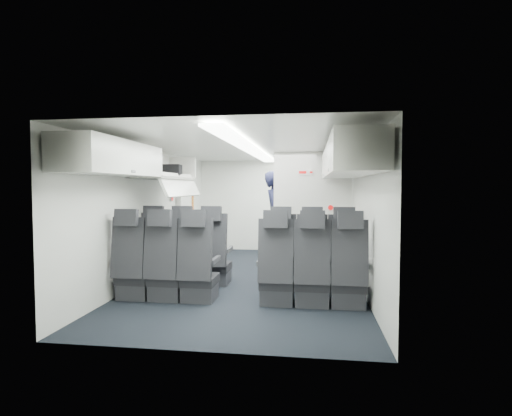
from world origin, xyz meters
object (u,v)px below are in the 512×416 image
(boarding_door, at_px, (186,214))
(carry_on_bag, at_px, (170,171))
(seat_row_mid, at_px, (237,272))
(galley_unit, at_px, (311,212))
(flight_attendant, at_px, (275,217))
(seat_row_front, at_px, (248,260))

(boarding_door, xyz_separation_m, carry_on_bag, (0.25, -1.62, 0.83))
(boarding_door, height_order, carry_on_bag, carry_on_bag)
(seat_row_mid, distance_m, galley_unit, 4.30)
(galley_unit, relative_size, carry_on_bag, 5.29)
(seat_row_mid, height_order, carry_on_bag, carry_on_bag)
(galley_unit, relative_size, flight_attendant, 1.03)
(seat_row_front, bearing_deg, galley_unit, 73.72)
(seat_row_front, distance_m, seat_row_mid, 0.90)
(flight_attendant, bearing_deg, galley_unit, -24.88)
(flight_attendant, bearing_deg, seat_row_front, 179.02)
(seat_row_front, height_order, seat_row_mid, same)
(seat_row_mid, xyz_separation_m, flight_attendant, (0.24, 2.95, 0.52))
(seat_row_mid, bearing_deg, carry_on_bag, 135.41)
(carry_on_bag, bearing_deg, seat_row_mid, -49.41)
(seat_row_mid, distance_m, carry_on_bag, 2.39)
(seat_row_front, relative_size, flight_attendant, 1.81)
(seat_row_front, relative_size, galley_unit, 1.75)
(seat_row_mid, relative_size, galley_unit, 1.75)
(seat_row_mid, bearing_deg, boarding_door, 118.77)
(galley_unit, distance_m, flight_attendant, 1.40)
(galley_unit, bearing_deg, flight_attendant, -120.58)
(seat_row_front, distance_m, carry_on_bag, 2.01)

